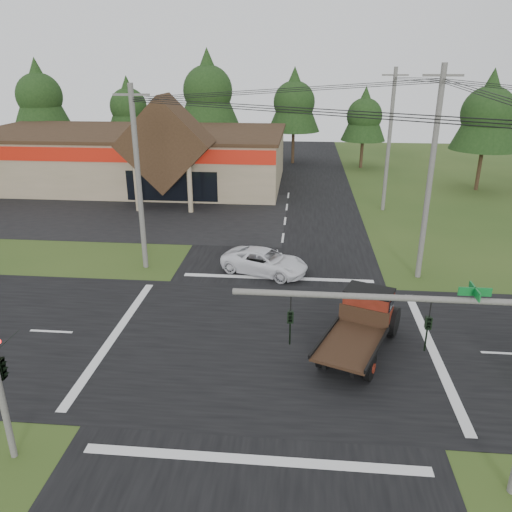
# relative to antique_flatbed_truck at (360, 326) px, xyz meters

# --- Properties ---
(ground) EXTENTS (120.00, 120.00, 0.00)m
(ground) POSITION_rel_antique_flatbed_truck_xyz_m (-3.79, 0.41, -1.23)
(ground) COLOR #2C4518
(ground) RESTS_ON ground
(road_ns) EXTENTS (12.00, 120.00, 0.02)m
(road_ns) POSITION_rel_antique_flatbed_truck_xyz_m (-3.79, 0.41, -1.22)
(road_ns) COLOR black
(road_ns) RESTS_ON ground
(road_ew) EXTENTS (120.00, 12.00, 0.02)m
(road_ew) POSITION_rel_antique_flatbed_truck_xyz_m (-3.79, 0.41, -1.22)
(road_ew) COLOR black
(road_ew) RESTS_ON ground
(parking_apron) EXTENTS (28.00, 14.00, 0.02)m
(parking_apron) POSITION_rel_antique_flatbed_truck_xyz_m (-17.79, 19.41, -1.22)
(parking_apron) COLOR black
(parking_apron) RESTS_ON ground
(cvs_building) EXTENTS (30.40, 18.20, 9.19)m
(cvs_building) POSITION_rel_antique_flatbed_truck_xyz_m (-19.49, 29.98, 1.54)
(cvs_building) COLOR gray
(cvs_building) RESTS_ON ground
(traffic_signal_mast) EXTENTS (8.12, 0.24, 7.00)m
(traffic_signal_mast) POSITION_rel_antique_flatbed_truck_xyz_m (2.03, -7.09, 3.19)
(traffic_signal_mast) COLOR #595651
(traffic_signal_mast) RESTS_ON ground
(utility_pole_nw) EXTENTS (2.00, 0.30, 10.50)m
(utility_pole_nw) POSITION_rel_antique_flatbed_truck_xyz_m (-11.79, 8.41, 4.15)
(utility_pole_nw) COLOR #595651
(utility_pole_nw) RESTS_ON ground
(utility_pole_ne) EXTENTS (2.00, 0.30, 11.50)m
(utility_pole_ne) POSITION_rel_antique_flatbed_truck_xyz_m (4.21, 8.41, 4.66)
(utility_pole_ne) COLOR #595651
(utility_pole_ne) RESTS_ON ground
(utility_pole_n) EXTENTS (2.00, 0.30, 11.20)m
(utility_pole_n) POSITION_rel_antique_flatbed_truck_xyz_m (4.21, 22.41, 4.50)
(utility_pole_n) COLOR #595651
(utility_pole_n) RESTS_ON ground
(tree_row_a) EXTENTS (6.72, 6.72, 12.12)m
(tree_row_a) POSITION_rel_antique_flatbed_truck_xyz_m (-33.79, 40.41, 6.81)
(tree_row_a) COLOR #332316
(tree_row_a) RESTS_ON ground
(tree_row_b) EXTENTS (5.60, 5.60, 10.10)m
(tree_row_b) POSITION_rel_antique_flatbed_truck_xyz_m (-23.79, 42.41, 5.47)
(tree_row_b) COLOR #332316
(tree_row_b) RESTS_ON ground
(tree_row_c) EXTENTS (7.28, 7.28, 13.13)m
(tree_row_c) POSITION_rel_antique_flatbed_truck_xyz_m (-13.79, 41.41, 7.49)
(tree_row_c) COLOR #332316
(tree_row_c) RESTS_ON ground
(tree_row_d) EXTENTS (6.16, 6.16, 11.11)m
(tree_row_d) POSITION_rel_antique_flatbed_truck_xyz_m (-3.79, 42.41, 6.14)
(tree_row_d) COLOR #332316
(tree_row_d) RESTS_ON ground
(tree_row_e) EXTENTS (5.04, 5.04, 9.09)m
(tree_row_e) POSITION_rel_antique_flatbed_truck_xyz_m (4.21, 40.41, 4.80)
(tree_row_e) COLOR #332316
(tree_row_e) RESTS_ON ground
(tree_side_ne) EXTENTS (6.16, 6.16, 11.11)m
(tree_side_ne) POSITION_rel_antique_flatbed_truck_xyz_m (14.21, 30.41, 6.14)
(tree_side_ne) COLOR #332316
(tree_side_ne) RESTS_ON ground
(antique_flatbed_truck) EXTENTS (4.30, 6.32, 2.47)m
(antique_flatbed_truck) POSITION_rel_antique_flatbed_truck_xyz_m (0.00, 0.00, 0.00)
(antique_flatbed_truck) COLOR #50160B
(antique_flatbed_truck) RESTS_ON ground
(white_pickup) EXTENTS (5.52, 3.93, 1.40)m
(white_pickup) POSITION_rel_antique_flatbed_truck_xyz_m (-4.59, 8.19, -0.54)
(white_pickup) COLOR white
(white_pickup) RESTS_ON ground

